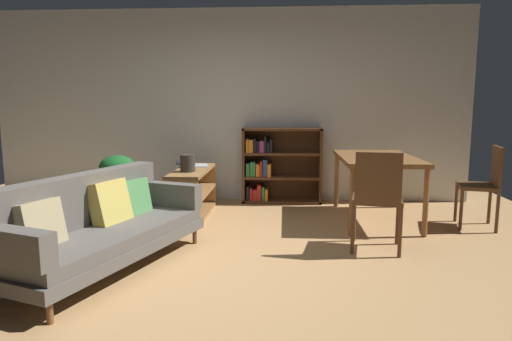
{
  "coord_description": "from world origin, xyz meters",
  "views": [
    {
      "loc": [
        0.8,
        -3.67,
        1.36
      ],
      "look_at": [
        0.52,
        0.84,
        0.69
      ],
      "focal_mm": 31.06,
      "sensor_mm": 36.0,
      "label": 1
    }
  ],
  "objects_px": {
    "fabric_couch": "(99,223)",
    "media_console": "(193,192)",
    "desk_speaker": "(188,163)",
    "dining_table": "(376,162)",
    "open_laptop": "(194,165)",
    "bookshelf": "(276,166)",
    "dining_chair_far": "(485,181)",
    "potted_floor_plant": "(118,178)",
    "dining_chair_near": "(377,195)"
  },
  "relations": [
    {
      "from": "fabric_couch",
      "to": "media_console",
      "type": "distance_m",
      "value": 1.86
    },
    {
      "from": "fabric_couch",
      "to": "desk_speaker",
      "type": "relative_size",
      "value": 10.3
    },
    {
      "from": "desk_speaker",
      "to": "dining_table",
      "type": "relative_size",
      "value": 0.14
    },
    {
      "from": "open_laptop",
      "to": "bookshelf",
      "type": "distance_m",
      "value": 1.22
    },
    {
      "from": "dining_chair_far",
      "to": "bookshelf",
      "type": "xyz_separation_m",
      "value": [
        -2.34,
        1.21,
        -0.01
      ]
    },
    {
      "from": "desk_speaker",
      "to": "bookshelf",
      "type": "bearing_deg",
      "value": 47.03
    },
    {
      "from": "desk_speaker",
      "to": "media_console",
      "type": "bearing_deg",
      "value": 88.2
    },
    {
      "from": "potted_floor_plant",
      "to": "dining_chair_far",
      "type": "height_order",
      "value": "dining_chair_far"
    },
    {
      "from": "fabric_couch",
      "to": "dining_table",
      "type": "xyz_separation_m",
      "value": [
        2.63,
        1.75,
        0.31
      ]
    },
    {
      "from": "fabric_couch",
      "to": "dining_table",
      "type": "height_order",
      "value": "fabric_couch"
    },
    {
      "from": "dining_table",
      "to": "desk_speaker",
      "type": "bearing_deg",
      "value": -175.91
    },
    {
      "from": "desk_speaker",
      "to": "potted_floor_plant",
      "type": "distance_m",
      "value": 0.99
    },
    {
      "from": "potted_floor_plant",
      "to": "dining_chair_near",
      "type": "xyz_separation_m",
      "value": [
        2.93,
        -1.25,
        0.07
      ]
    },
    {
      "from": "media_console",
      "to": "dining_chair_near",
      "type": "relative_size",
      "value": 1.37
    },
    {
      "from": "desk_speaker",
      "to": "dining_table",
      "type": "bearing_deg",
      "value": 4.09
    },
    {
      "from": "desk_speaker",
      "to": "dining_table",
      "type": "height_order",
      "value": "desk_speaker"
    },
    {
      "from": "open_laptop",
      "to": "potted_floor_plant",
      "type": "relative_size",
      "value": 0.61
    },
    {
      "from": "media_console",
      "to": "dining_chair_far",
      "type": "distance_m",
      "value": 3.37
    },
    {
      "from": "dining_chair_far",
      "to": "media_console",
      "type": "bearing_deg",
      "value": 174.48
    },
    {
      "from": "dining_table",
      "to": "potted_floor_plant",
      "type": "bearing_deg",
      "value": 178.72
    },
    {
      "from": "desk_speaker",
      "to": "potted_floor_plant",
      "type": "bearing_deg",
      "value": 166.26
    },
    {
      "from": "open_laptop",
      "to": "dining_chair_far",
      "type": "xyz_separation_m",
      "value": [
        3.38,
        -0.58,
        -0.08
      ]
    },
    {
      "from": "potted_floor_plant",
      "to": "dining_table",
      "type": "bearing_deg",
      "value": -1.28
    },
    {
      "from": "potted_floor_plant",
      "to": "bookshelf",
      "type": "distance_m",
      "value": 2.14
    },
    {
      "from": "dining_chair_near",
      "to": "bookshelf",
      "type": "relative_size",
      "value": 0.86
    },
    {
      "from": "open_laptop",
      "to": "dining_chair_near",
      "type": "bearing_deg",
      "value": -36.45
    },
    {
      "from": "potted_floor_plant",
      "to": "media_console",
      "type": "bearing_deg",
      "value": -0.94
    },
    {
      "from": "media_console",
      "to": "dining_table",
      "type": "bearing_deg",
      "value": -1.43
    },
    {
      "from": "open_laptop",
      "to": "bookshelf",
      "type": "relative_size",
      "value": 0.42
    },
    {
      "from": "dining_table",
      "to": "dining_chair_far",
      "type": "bearing_deg",
      "value": -13.3
    },
    {
      "from": "bookshelf",
      "to": "dining_chair_far",
      "type": "bearing_deg",
      "value": -27.31
    },
    {
      "from": "fabric_couch",
      "to": "bookshelf",
      "type": "height_order",
      "value": "bookshelf"
    },
    {
      "from": "desk_speaker",
      "to": "dining_table",
      "type": "distance_m",
      "value": 2.23
    },
    {
      "from": "dining_table",
      "to": "dining_chair_near",
      "type": "xyz_separation_m",
      "value": [
        -0.23,
        -1.18,
        -0.15
      ]
    },
    {
      "from": "open_laptop",
      "to": "dining_table",
      "type": "relative_size",
      "value": 0.31
    },
    {
      "from": "dining_chair_far",
      "to": "open_laptop",
      "type": "bearing_deg",
      "value": 170.28
    },
    {
      "from": "dining_chair_far",
      "to": "bookshelf",
      "type": "bearing_deg",
      "value": 152.69
    },
    {
      "from": "media_console",
      "to": "dining_chair_near",
      "type": "bearing_deg",
      "value": -31.89
    },
    {
      "from": "media_console",
      "to": "open_laptop",
      "type": "height_order",
      "value": "open_laptop"
    },
    {
      "from": "open_laptop",
      "to": "dining_chair_near",
      "type": "xyz_separation_m",
      "value": [
        2.02,
        -1.49,
        -0.06
      ]
    },
    {
      "from": "fabric_couch",
      "to": "dining_chair_near",
      "type": "xyz_separation_m",
      "value": [
        2.41,
        0.57,
        0.16
      ]
    },
    {
      "from": "open_laptop",
      "to": "dining_table",
      "type": "height_order",
      "value": "dining_table"
    },
    {
      "from": "media_console",
      "to": "bookshelf",
      "type": "distance_m",
      "value": 1.36
    },
    {
      "from": "potted_floor_plant",
      "to": "dining_table",
      "type": "distance_m",
      "value": 3.17
    },
    {
      "from": "media_console",
      "to": "dining_chair_near",
      "type": "xyz_separation_m",
      "value": [
        1.99,
        -1.24,
        0.25
      ]
    },
    {
      "from": "fabric_couch",
      "to": "dining_chair_near",
      "type": "distance_m",
      "value": 2.48
    },
    {
      "from": "fabric_couch",
      "to": "potted_floor_plant",
      "type": "distance_m",
      "value": 1.9
    },
    {
      "from": "desk_speaker",
      "to": "dining_chair_far",
      "type": "bearing_deg",
      "value": -1.88
    },
    {
      "from": "open_laptop",
      "to": "dining_chair_far",
      "type": "bearing_deg",
      "value": -9.72
    },
    {
      "from": "potted_floor_plant",
      "to": "bookshelf",
      "type": "xyz_separation_m",
      "value": [
        1.96,
        0.87,
        0.05
      ]
    }
  ]
}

